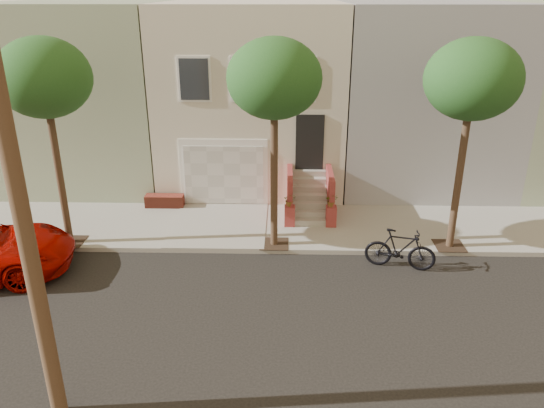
{
  "coord_description": "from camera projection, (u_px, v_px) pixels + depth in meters",
  "views": [
    {
      "loc": [
        1.3,
        -11.02,
        7.64
      ],
      "look_at": [
        0.96,
        3.0,
        1.88
      ],
      "focal_mm": 34.84,
      "sensor_mm": 36.0,
      "label": 1
    }
  ],
  "objects": [
    {
      "name": "house_row",
      "position": [
        254.0,
        91.0,
        22.09
      ],
      "size": [
        33.1,
        11.7,
        7.0
      ],
      "color": "beige",
      "rests_on": "sidewalk"
    },
    {
      "name": "ground",
      "position": [
        231.0,
        319.0,
        13.12
      ],
      "size": [
        90.0,
        90.0,
        0.0
      ],
      "primitive_type": "plane",
      "color": "black",
      "rests_on": "ground"
    },
    {
      "name": "tree_left",
      "position": [
        44.0,
        79.0,
        14.86
      ],
      "size": [
        2.7,
        2.57,
        6.3
      ],
      "color": "#2D2116",
      "rests_on": "sidewalk"
    },
    {
      "name": "tree_right",
      "position": [
        473.0,
        81.0,
        14.59
      ],
      "size": [
        2.7,
        2.57,
        6.3
      ],
      "color": "#2D2116",
      "rests_on": "sidewalk"
    },
    {
      "name": "tree_mid",
      "position": [
        274.0,
        80.0,
        14.71
      ],
      "size": [
        2.7,
        2.57,
        6.3
      ],
      "color": "#2D2116",
      "rests_on": "sidewalk"
    },
    {
      "name": "motorcycle",
      "position": [
        400.0,
        249.0,
        15.31
      ],
      "size": [
        2.11,
        1.05,
        1.22
      ],
      "primitive_type": "imported",
      "rotation": [
        0.0,
        0.0,
        1.33
      ],
      "color": "black",
      "rests_on": "ground"
    },
    {
      "name": "sidewalk",
      "position": [
        246.0,
        227.0,
        18.04
      ],
      "size": [
        40.0,
        3.7,
        0.15
      ],
      "primitive_type": "cube",
      "color": "gray",
      "rests_on": "ground"
    }
  ]
}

